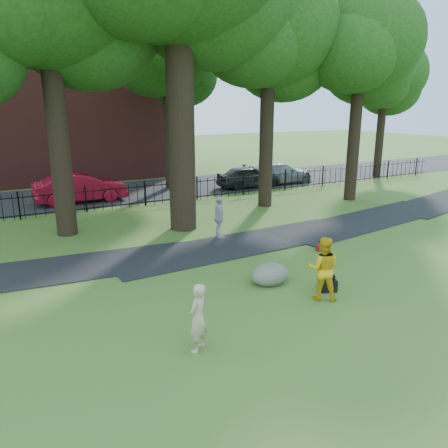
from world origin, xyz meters
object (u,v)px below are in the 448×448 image
woman (198,318)px  boulder (270,272)px  red_sedan (81,188)px  man (323,268)px

woman → boulder: size_ratio=1.30×
woman → red_sedan: (0.78, 16.41, 0.03)m
boulder → red_sedan: (-2.64, 14.12, 0.45)m
woman → boulder: 4.13m
man → red_sedan: size_ratio=0.37×
man → red_sedan: (-3.27, 15.68, -0.09)m
woman → man: 4.12m
red_sedan → woman: bearing=176.4°
man → boulder: 1.76m
boulder → red_sedan: bearing=100.6°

